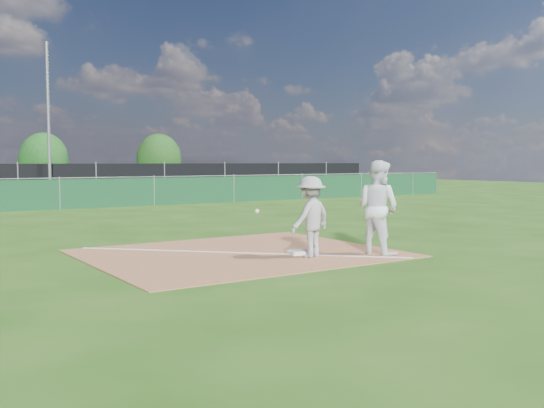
{
  "coord_description": "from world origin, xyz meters",
  "views": [
    {
      "loc": [
        -6.32,
        -9.68,
        1.9
      ],
      "look_at": [
        0.81,
        1.0,
        1.0
      ],
      "focal_mm": 40.0,
      "sensor_mm": 36.0,
      "label": 1
    }
  ],
  "objects_px": {
    "car_mid": "(1,181)",
    "first_base": "(298,252)",
    "tree_right": "(159,159)",
    "play_at_first": "(310,217)",
    "light_pole": "(48,121)",
    "car_right": "(64,181)",
    "runner": "(378,208)",
    "tree_mid": "(44,160)"
  },
  "relations": [
    {
      "from": "play_at_first",
      "to": "car_mid",
      "type": "bearing_deg",
      "value": 91.78
    },
    {
      "from": "first_base",
      "to": "runner",
      "type": "bearing_deg",
      "value": -30.58
    },
    {
      "from": "play_at_first",
      "to": "tree_right",
      "type": "distance_m",
      "value": 36.2
    },
    {
      "from": "runner",
      "to": "car_mid",
      "type": "height_order",
      "value": "runner"
    },
    {
      "from": "light_pole",
      "to": "first_base",
      "type": "distance_m",
      "value": 22.87
    },
    {
      "from": "car_right",
      "to": "tree_mid",
      "type": "bearing_deg",
      "value": 13.37
    },
    {
      "from": "tree_right",
      "to": "play_at_first",
      "type": "bearing_deg",
      "value": -108.55
    },
    {
      "from": "car_right",
      "to": "tree_right",
      "type": "xyz_separation_m",
      "value": [
        9.14,
        7.24,
        1.34
      ]
    },
    {
      "from": "play_at_first",
      "to": "tree_right",
      "type": "height_order",
      "value": "tree_right"
    },
    {
      "from": "tree_mid",
      "to": "tree_right",
      "type": "relative_size",
      "value": 0.97
    },
    {
      "from": "first_base",
      "to": "play_at_first",
      "type": "relative_size",
      "value": 0.17
    },
    {
      "from": "light_pole",
      "to": "runner",
      "type": "distance_m",
      "value": 23.56
    },
    {
      "from": "tree_right",
      "to": "light_pole",
      "type": "bearing_deg",
      "value": -133.84
    },
    {
      "from": "light_pole",
      "to": "car_right",
      "type": "bearing_deg",
      "value": 66.76
    },
    {
      "from": "runner",
      "to": "tree_right",
      "type": "height_order",
      "value": "tree_right"
    },
    {
      "from": "first_base",
      "to": "car_mid",
      "type": "bearing_deg",
      "value": 91.79
    },
    {
      "from": "tree_right",
      "to": "car_right",
      "type": "bearing_deg",
      "value": -141.61
    },
    {
      "from": "first_base",
      "to": "car_mid",
      "type": "height_order",
      "value": "car_mid"
    },
    {
      "from": "play_at_first",
      "to": "light_pole",
      "type": "bearing_deg",
      "value": 88.5
    },
    {
      "from": "light_pole",
      "to": "tree_right",
      "type": "bearing_deg",
      "value": 46.16
    },
    {
      "from": "play_at_first",
      "to": "tree_mid",
      "type": "bearing_deg",
      "value": 85.06
    },
    {
      "from": "runner",
      "to": "tree_mid",
      "type": "distance_m",
      "value": 34.85
    },
    {
      "from": "light_pole",
      "to": "tree_mid",
      "type": "height_order",
      "value": "light_pole"
    },
    {
      "from": "play_at_first",
      "to": "runner",
      "type": "distance_m",
      "value": 1.47
    },
    {
      "from": "tree_mid",
      "to": "play_at_first",
      "type": "bearing_deg",
      "value": -94.94
    },
    {
      "from": "runner",
      "to": "car_right",
      "type": "xyz_separation_m",
      "value": [
        0.96,
        27.47,
        -0.22
      ]
    },
    {
      "from": "car_mid",
      "to": "tree_right",
      "type": "relative_size",
      "value": 1.18
    },
    {
      "from": "first_base",
      "to": "car_mid",
      "type": "relative_size",
      "value": 0.07
    },
    {
      "from": "first_base",
      "to": "tree_mid",
      "type": "bearing_deg",
      "value": 84.98
    },
    {
      "from": "first_base",
      "to": "tree_right",
      "type": "height_order",
      "value": "tree_right"
    },
    {
      "from": "runner",
      "to": "car_right",
      "type": "bearing_deg",
      "value": -12.43
    },
    {
      "from": "play_at_first",
      "to": "car_right",
      "type": "xyz_separation_m",
      "value": [
        2.37,
        27.05,
        -0.07
      ]
    },
    {
      "from": "first_base",
      "to": "play_at_first",
      "type": "height_order",
      "value": "play_at_first"
    },
    {
      "from": "car_mid",
      "to": "first_base",
      "type": "bearing_deg",
      "value": 176.74
    },
    {
      "from": "tree_mid",
      "to": "tree_right",
      "type": "bearing_deg",
      "value": -0.55
    },
    {
      "from": "runner",
      "to": "car_right",
      "type": "relative_size",
      "value": 0.38
    },
    {
      "from": "tree_mid",
      "to": "tree_right",
      "type": "xyz_separation_m",
      "value": [
        8.54,
        -0.08,
        0.07
      ]
    },
    {
      "from": "car_right",
      "to": "tree_right",
      "type": "bearing_deg",
      "value": -33.53
    },
    {
      "from": "car_right",
      "to": "car_mid",
      "type": "bearing_deg",
      "value": 90.69
    },
    {
      "from": "play_at_first",
      "to": "tree_mid",
      "type": "height_order",
      "value": "tree_mid"
    },
    {
      "from": "car_mid",
      "to": "tree_mid",
      "type": "distance_m",
      "value": 7.49
    },
    {
      "from": "tree_mid",
      "to": "light_pole",
      "type": "bearing_deg",
      "value": -101.72
    }
  ]
}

